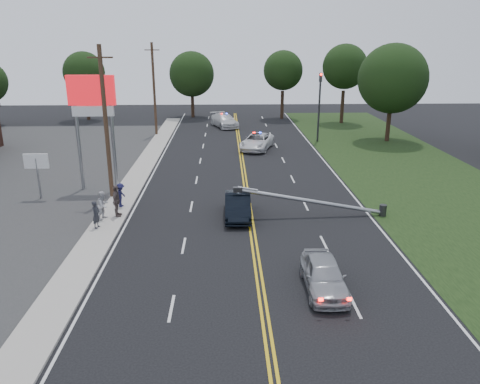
{
  "coord_description": "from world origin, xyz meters",
  "views": [
    {
      "loc": [
        -1.48,
        -18.43,
        10.25
      ],
      "look_at": [
        -0.63,
        7.74,
        1.7
      ],
      "focal_mm": 35.0,
      "sensor_mm": 36.0,
      "label": 1
    }
  ],
  "objects_px": {
    "emergency_a": "(257,142)",
    "bystander_b": "(103,205)",
    "pylon_sign": "(93,105)",
    "bystander_c": "(121,195)",
    "utility_pole_mid": "(106,123)",
    "bystander_a": "(96,214)",
    "fallen_streetlight": "(320,202)",
    "crashed_sedan": "(238,206)",
    "utility_pole_far": "(154,89)",
    "emergency_b": "(224,120)",
    "waiting_sedan": "(324,275)",
    "small_sign": "(37,165)",
    "traffic_signal": "(319,101)",
    "bystander_d": "(116,201)"
  },
  "relations": [
    {
      "from": "crashed_sedan",
      "to": "bystander_d",
      "type": "distance_m",
      "value": 7.26
    },
    {
      "from": "waiting_sedan",
      "to": "bystander_b",
      "type": "xyz_separation_m",
      "value": [
        -11.38,
        8.49,
        0.26
      ]
    },
    {
      "from": "pylon_sign",
      "to": "emergency_a",
      "type": "distance_m",
      "value": 18.18
    },
    {
      "from": "waiting_sedan",
      "to": "bystander_b",
      "type": "distance_m",
      "value": 14.2
    },
    {
      "from": "fallen_streetlight",
      "to": "bystander_a",
      "type": "bearing_deg",
      "value": -172.73
    },
    {
      "from": "emergency_a",
      "to": "small_sign",
      "type": "bearing_deg",
      "value": -119.58
    },
    {
      "from": "crashed_sedan",
      "to": "emergency_a",
      "type": "height_order",
      "value": "emergency_a"
    },
    {
      "from": "small_sign",
      "to": "traffic_signal",
      "type": "distance_m",
      "value": 28.72
    },
    {
      "from": "pylon_sign",
      "to": "utility_pole_mid",
      "type": "relative_size",
      "value": 0.8
    },
    {
      "from": "emergency_a",
      "to": "bystander_b",
      "type": "height_order",
      "value": "bystander_b"
    },
    {
      "from": "emergency_a",
      "to": "utility_pole_mid",
      "type": "bearing_deg",
      "value": -109.19
    },
    {
      "from": "traffic_signal",
      "to": "emergency_b",
      "type": "relative_size",
      "value": 1.28
    },
    {
      "from": "crashed_sedan",
      "to": "pylon_sign",
      "type": "bearing_deg",
      "value": 149.02
    },
    {
      "from": "emergency_a",
      "to": "bystander_b",
      "type": "bearing_deg",
      "value": -101.31
    },
    {
      "from": "bystander_b",
      "to": "pylon_sign",
      "type": "bearing_deg",
      "value": 41.03
    },
    {
      "from": "emergency_b",
      "to": "bystander_a",
      "type": "relative_size",
      "value": 3.47
    },
    {
      "from": "waiting_sedan",
      "to": "bystander_a",
      "type": "xyz_separation_m",
      "value": [
        -11.44,
        7.07,
        0.21
      ]
    },
    {
      "from": "emergency_b",
      "to": "bystander_d",
      "type": "xyz_separation_m",
      "value": [
        -6.46,
        -30.76,
        0.29
      ]
    },
    {
      "from": "utility_pole_far",
      "to": "bystander_c",
      "type": "xyz_separation_m",
      "value": [
        1.07,
        -24.16,
        -4.2
      ]
    },
    {
      "from": "emergency_b",
      "to": "traffic_signal",
      "type": "bearing_deg",
      "value": -62.14
    },
    {
      "from": "pylon_sign",
      "to": "emergency_b",
      "type": "bearing_deg",
      "value": 70.22
    },
    {
      "from": "bystander_c",
      "to": "utility_pole_mid",
      "type": "bearing_deg",
      "value": 38.68
    },
    {
      "from": "fallen_streetlight",
      "to": "crashed_sedan",
      "type": "bearing_deg",
      "value": 178.8
    },
    {
      "from": "pylon_sign",
      "to": "emergency_a",
      "type": "xyz_separation_m",
      "value": [
        12.14,
        12.47,
        -5.24
      ]
    },
    {
      "from": "waiting_sedan",
      "to": "emergency_b",
      "type": "distance_m",
      "value": 39.85
    },
    {
      "from": "fallen_streetlight",
      "to": "emergency_a",
      "type": "relative_size",
      "value": 1.72
    },
    {
      "from": "fallen_streetlight",
      "to": "utility_pole_mid",
      "type": "height_order",
      "value": "utility_pole_mid"
    },
    {
      "from": "bystander_d",
      "to": "waiting_sedan",
      "type": "bearing_deg",
      "value": -129.62
    },
    {
      "from": "utility_pole_far",
      "to": "crashed_sedan",
      "type": "relative_size",
      "value": 2.29
    },
    {
      "from": "utility_pole_mid",
      "to": "traffic_signal",
      "type": "bearing_deg",
      "value": 45.8
    },
    {
      "from": "small_sign",
      "to": "fallen_streetlight",
      "type": "height_order",
      "value": "small_sign"
    },
    {
      "from": "crashed_sedan",
      "to": "bystander_d",
      "type": "xyz_separation_m",
      "value": [
        -7.25,
        0.04,
        0.36
      ]
    },
    {
      "from": "pylon_sign",
      "to": "bystander_c",
      "type": "distance_m",
      "value": 7.0
    },
    {
      "from": "utility_pole_far",
      "to": "bystander_d",
      "type": "relative_size",
      "value": 5.19
    },
    {
      "from": "waiting_sedan",
      "to": "bystander_d",
      "type": "height_order",
      "value": "bystander_d"
    },
    {
      "from": "bystander_c",
      "to": "small_sign",
      "type": "bearing_deg",
      "value": 82.04
    },
    {
      "from": "utility_pole_mid",
      "to": "emergency_a",
      "type": "bearing_deg",
      "value": 53.17
    },
    {
      "from": "bystander_d",
      "to": "bystander_c",
      "type": "bearing_deg",
      "value": 4.13
    },
    {
      "from": "fallen_streetlight",
      "to": "bystander_b",
      "type": "bearing_deg",
      "value": -178.96
    },
    {
      "from": "pylon_sign",
      "to": "waiting_sedan",
      "type": "relative_size",
      "value": 1.93
    },
    {
      "from": "fallen_streetlight",
      "to": "utility_pole_far",
      "type": "bearing_deg",
      "value": 117.24
    },
    {
      "from": "emergency_b",
      "to": "bystander_d",
      "type": "bearing_deg",
      "value": -121.85
    },
    {
      "from": "pylon_sign",
      "to": "bystander_a",
      "type": "relative_size",
      "value": 5.06
    },
    {
      "from": "bystander_a",
      "to": "traffic_signal",
      "type": "bearing_deg",
      "value": -20.95
    },
    {
      "from": "utility_pole_far",
      "to": "bystander_b",
      "type": "height_order",
      "value": "utility_pole_far"
    },
    {
      "from": "small_sign",
      "to": "emergency_b",
      "type": "xyz_separation_m",
      "value": [
        12.46,
        26.9,
        -1.54
      ]
    },
    {
      "from": "utility_pole_mid",
      "to": "bystander_a",
      "type": "bearing_deg",
      "value": -85.62
    },
    {
      "from": "emergency_a",
      "to": "bystander_b",
      "type": "relative_size",
      "value": 3.21
    },
    {
      "from": "pylon_sign",
      "to": "crashed_sedan",
      "type": "height_order",
      "value": "pylon_sign"
    },
    {
      "from": "small_sign",
      "to": "utility_pole_far",
      "type": "relative_size",
      "value": 0.31
    }
  ]
}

